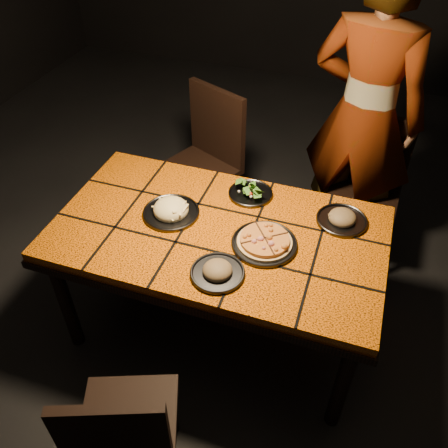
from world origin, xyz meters
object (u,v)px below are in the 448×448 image
(diner, at_px, (364,117))
(chair_near, at_px, (124,432))
(plate_pizza, at_px, (264,242))
(plate_pasta, at_px, (171,210))
(chair_far_right, at_px, (367,181))
(dining_table, at_px, (218,241))
(chair_far_left, at_px, (206,155))

(diner, bearing_deg, chair_near, 86.77)
(diner, relative_size, plate_pizza, 5.20)
(plate_pizza, bearing_deg, diner, 73.10)
(diner, distance_m, plate_pasta, 1.26)
(diner, bearing_deg, plate_pasta, 63.78)
(chair_far_right, distance_m, diner, 0.42)
(diner, bearing_deg, dining_table, 74.97)
(chair_near, xyz_separation_m, chair_far_left, (-0.33, 1.79, 0.08))
(dining_table, xyz_separation_m, chair_far_right, (0.65, 0.94, -0.13))
(dining_table, relative_size, diner, 0.86)
(dining_table, xyz_separation_m, plate_pizza, (0.24, -0.03, 0.10))
(chair_far_left, relative_size, diner, 0.53)
(chair_near, distance_m, chair_far_left, 1.82)
(chair_far_left, distance_m, diner, 1.02)
(plate_pasta, bearing_deg, chair_far_left, 98.73)
(chair_near, distance_m, diner, 2.07)
(chair_near, bearing_deg, chair_far_left, -100.47)
(chair_near, height_order, diner, diner)
(chair_far_right, relative_size, plate_pasta, 3.30)
(dining_table, bearing_deg, chair_far_right, 55.33)
(chair_near, height_order, plate_pasta, chair_near)
(plate_pizza, bearing_deg, chair_far_right, 67.24)
(chair_far_left, height_order, plate_pasta, chair_far_left)
(chair_far_left, bearing_deg, plate_pizza, -30.65)
(chair_near, relative_size, plate_pizza, 2.38)
(dining_table, height_order, chair_near, chair_near)
(dining_table, height_order, plate_pizza, plate_pizza)
(chair_far_left, relative_size, plate_pasta, 3.49)
(diner, height_order, plate_pizza, diner)
(plate_pasta, bearing_deg, diner, 49.62)
(dining_table, height_order, diner, diner)
(chair_far_right, bearing_deg, chair_far_left, -171.68)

